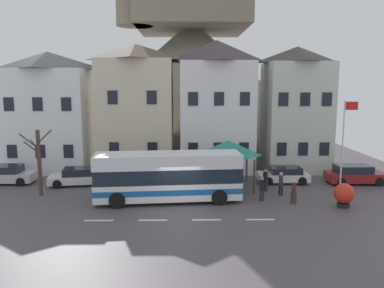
{
  "coord_description": "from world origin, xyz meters",
  "views": [
    {
      "loc": [
        0.34,
        -22.13,
        7.37
      ],
      "look_at": [
        0.79,
        4.97,
        3.3
      ],
      "focal_mm": 35.86,
      "sensor_mm": 36.0,
      "label": 1
    }
  ],
  "objects_px": {
    "pedestrian_01": "(294,192)",
    "bus_shelter": "(228,148)",
    "hilltop_castle": "(191,76)",
    "pedestrian_02": "(262,188)",
    "parked_car_01": "(79,176)",
    "pedestrian_00": "(281,182)",
    "parked_car_02": "(7,175)",
    "public_bench": "(204,174)",
    "parked_car_00": "(284,175)",
    "townhouse_02": "(216,106)",
    "townhouse_03": "(295,109)",
    "pedestrian_03": "(265,180)",
    "harbour_buoy": "(344,194)",
    "flagpole": "(344,140)",
    "bare_tree_00": "(39,160)",
    "transit_bus": "(168,177)",
    "parked_car_03": "(355,174)",
    "townhouse_00": "(50,112)",
    "townhouse_01": "(137,108)"
  },
  "relations": [
    {
      "from": "pedestrian_01",
      "to": "bus_shelter",
      "type": "bearing_deg",
      "value": 133.93
    },
    {
      "from": "hilltop_castle",
      "to": "pedestrian_02",
      "type": "distance_m",
      "value": 28.76
    },
    {
      "from": "parked_car_01",
      "to": "pedestrian_00",
      "type": "relative_size",
      "value": 2.78
    },
    {
      "from": "parked_car_02",
      "to": "public_bench",
      "type": "distance_m",
      "value": 15.19
    },
    {
      "from": "hilltop_castle",
      "to": "parked_car_00",
      "type": "distance_m",
      "value": 24.93
    },
    {
      "from": "townhouse_02",
      "to": "public_bench",
      "type": "relative_size",
      "value": 7.89
    },
    {
      "from": "bus_shelter",
      "to": "pedestrian_00",
      "type": "distance_m",
      "value": 4.46
    },
    {
      "from": "pedestrian_02",
      "to": "public_bench",
      "type": "distance_m",
      "value": 6.62
    },
    {
      "from": "hilltop_castle",
      "to": "pedestrian_01",
      "type": "distance_m",
      "value": 29.67
    },
    {
      "from": "townhouse_03",
      "to": "pedestrian_03",
      "type": "relative_size",
      "value": 6.79
    },
    {
      "from": "parked_car_00",
      "to": "harbour_buoy",
      "type": "bearing_deg",
      "value": 110.17
    },
    {
      "from": "flagpole",
      "to": "harbour_buoy",
      "type": "distance_m",
      "value": 4.4
    },
    {
      "from": "bus_shelter",
      "to": "bare_tree_00",
      "type": "bearing_deg",
      "value": -172.61
    },
    {
      "from": "townhouse_02",
      "to": "transit_bus",
      "type": "distance_m",
      "value": 11.37
    },
    {
      "from": "parked_car_00",
      "to": "flagpole",
      "type": "bearing_deg",
      "value": 137.7
    },
    {
      "from": "bus_shelter",
      "to": "pedestrian_03",
      "type": "bearing_deg",
      "value": -21.07
    },
    {
      "from": "parked_car_00",
      "to": "parked_car_01",
      "type": "relative_size",
      "value": 0.87
    },
    {
      "from": "bus_shelter",
      "to": "parked_car_03",
      "type": "xyz_separation_m",
      "value": [
        9.89,
        1.15,
        -2.24
      ]
    },
    {
      "from": "flagpole",
      "to": "transit_bus",
      "type": "bearing_deg",
      "value": -172.23
    },
    {
      "from": "bare_tree_00",
      "to": "parked_car_02",
      "type": "bearing_deg",
      "value": 138.78
    },
    {
      "from": "parked_car_01",
      "to": "parked_car_02",
      "type": "xyz_separation_m",
      "value": [
        -5.67,
        0.56,
        0.04
      ]
    },
    {
      "from": "townhouse_00",
      "to": "bus_shelter",
      "type": "relative_size",
      "value": 2.87
    },
    {
      "from": "townhouse_02",
      "to": "parked_car_02",
      "type": "bearing_deg",
      "value": -162.97
    },
    {
      "from": "townhouse_03",
      "to": "bus_shelter",
      "type": "relative_size",
      "value": 3.0
    },
    {
      "from": "townhouse_02",
      "to": "pedestrian_02",
      "type": "height_order",
      "value": "townhouse_02"
    },
    {
      "from": "townhouse_03",
      "to": "pedestrian_03",
      "type": "xyz_separation_m",
      "value": [
        -4.08,
        -7.41,
        -4.55
      ]
    },
    {
      "from": "townhouse_03",
      "to": "flagpole",
      "type": "bearing_deg",
      "value": -82.13
    },
    {
      "from": "townhouse_00",
      "to": "transit_bus",
      "type": "height_order",
      "value": "townhouse_00"
    },
    {
      "from": "bus_shelter",
      "to": "harbour_buoy",
      "type": "xyz_separation_m",
      "value": [
        6.65,
        -4.69,
        -2.11
      ]
    },
    {
      "from": "parked_car_02",
      "to": "public_bench",
      "type": "height_order",
      "value": "parked_car_02"
    },
    {
      "from": "townhouse_00",
      "to": "parked_car_02",
      "type": "relative_size",
      "value": 2.59
    },
    {
      "from": "townhouse_01",
      "to": "harbour_buoy",
      "type": "height_order",
      "value": "townhouse_01"
    },
    {
      "from": "townhouse_01",
      "to": "pedestrian_01",
      "type": "distance_m",
      "value": 15.92
    },
    {
      "from": "townhouse_00",
      "to": "townhouse_02",
      "type": "relative_size",
      "value": 0.91
    },
    {
      "from": "townhouse_03",
      "to": "parked_car_03",
      "type": "bearing_deg",
      "value": -58.38
    },
    {
      "from": "townhouse_00",
      "to": "townhouse_01",
      "type": "distance_m",
      "value": 7.62
    },
    {
      "from": "townhouse_03",
      "to": "parked_car_03",
      "type": "xyz_separation_m",
      "value": [
        3.25,
        -5.27,
        -4.7
      ]
    },
    {
      "from": "parked_car_03",
      "to": "townhouse_02",
      "type": "bearing_deg",
      "value": 151.46
    },
    {
      "from": "parked_car_02",
      "to": "parked_car_03",
      "type": "relative_size",
      "value": 0.93
    },
    {
      "from": "transit_bus",
      "to": "flagpole",
      "type": "xyz_separation_m",
      "value": [
        11.97,
        1.63,
        2.17
      ]
    },
    {
      "from": "townhouse_01",
      "to": "public_bench",
      "type": "height_order",
      "value": "townhouse_01"
    },
    {
      "from": "bare_tree_00",
      "to": "public_bench",
      "type": "bearing_deg",
      "value": 19.24
    },
    {
      "from": "townhouse_02",
      "to": "bus_shelter",
      "type": "distance_m",
      "value": 7.19
    },
    {
      "from": "pedestrian_03",
      "to": "flagpole",
      "type": "xyz_separation_m",
      "value": [
        5.19,
        -0.62,
        2.92
      ]
    },
    {
      "from": "townhouse_01",
      "to": "parked_car_02",
      "type": "relative_size",
      "value": 2.75
    },
    {
      "from": "bus_shelter",
      "to": "flagpole",
      "type": "xyz_separation_m",
      "value": [
        7.75,
        -1.61,
        0.82
      ]
    },
    {
      "from": "parked_car_02",
      "to": "harbour_buoy",
      "type": "bearing_deg",
      "value": -15.77
    },
    {
      "from": "townhouse_02",
      "to": "flagpole",
      "type": "bearing_deg",
      "value": -45.46
    },
    {
      "from": "pedestrian_02",
      "to": "bare_tree_00",
      "type": "xyz_separation_m",
      "value": [
        -14.89,
        1.64,
        1.53
      ]
    },
    {
      "from": "hilltop_castle",
      "to": "parked_car_02",
      "type": "bearing_deg",
      "value": -122.89
    }
  ]
}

